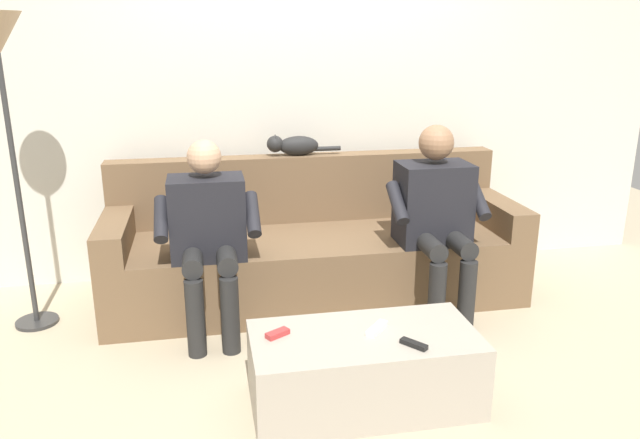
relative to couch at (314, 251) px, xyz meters
name	(u,v)px	position (x,y,z in m)	size (l,w,h in m)	color
ground_plane	(338,347)	(0.00, 0.73, -0.29)	(8.00, 8.00, 0.00)	tan
back_wall	(300,91)	(0.00, -0.52, 0.98)	(5.28, 0.06, 2.54)	beige
couch	(314,251)	(0.00, 0.00, 0.00)	(2.58, 0.84, 0.87)	brown
coffee_table	(364,369)	(0.00, 1.27, -0.12)	(1.03, 0.51, 0.35)	#A89E8E
person_left_seated	(436,210)	(-0.67, 0.38, 0.35)	(0.57, 0.56, 1.14)	black
person_right_seated	(208,227)	(0.67, 0.39, 0.33)	(0.57, 0.53, 1.10)	black
cat_on_backrest	(293,145)	(0.08, -0.29, 0.64)	(0.49, 0.12, 0.14)	black
remote_red	(278,334)	(0.39, 1.21, 0.07)	(0.11, 0.04, 0.02)	#B73333
remote_white	(377,329)	(-0.06, 1.25, 0.07)	(0.15, 0.04, 0.03)	white
remote_black	(414,344)	(-0.18, 1.42, 0.07)	(0.13, 0.03, 0.02)	black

